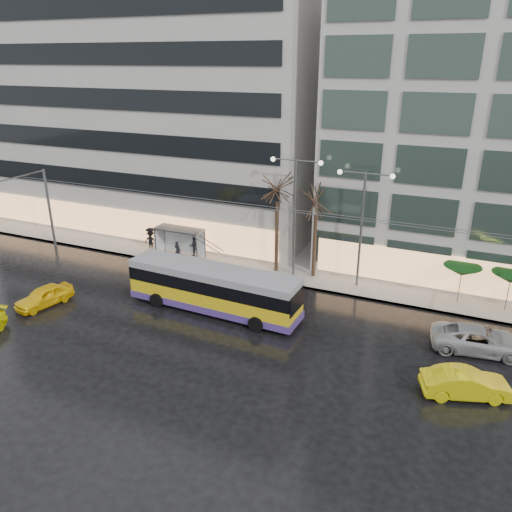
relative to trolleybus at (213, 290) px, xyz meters
The scene contains 19 objects.
ground 3.77m from the trolleybus, 73.30° to the right, with size 140.00×140.00×0.00m, color black.
sidewalk 11.19m from the trolleybus, 74.35° to the left, with size 80.00×10.00×0.15m, color gray.
kerb 6.63m from the trolleybus, 62.43° to the left, with size 80.00×0.10×0.15m, color slate.
building_left 23.75m from the trolleybus, 133.73° to the left, with size 34.00×14.00×22.00m, color #A9A6A2.
trolleybus is the anchor object (origin of this frame).
catenary 5.74m from the trolleybus, 66.66° to the left, with size 42.24×5.12×7.00m.
bus_shelter 10.45m from the trolleybus, 135.06° to the left, with size 4.20×1.60×2.51m.
street_lamp_near 9.23m from the trolleybus, 68.20° to the left, with size 3.96×0.36×9.03m.
street_lamp_far 11.73m from the trolleybus, 43.12° to the left, with size 3.96×0.36×8.53m.
tree_a 9.62m from the trolleybus, 79.00° to the left, with size 3.20×3.20×8.40m.
tree_b 10.31m from the trolleybus, 60.32° to the left, with size 3.20×3.20×7.70m.
parasol_a 16.88m from the trolleybus, 27.14° to the left, with size 2.50×2.50×2.65m.
parasol_b 19.59m from the trolleybus, 23.13° to the left, with size 2.50×2.50×2.65m.
taxi_a 11.75m from the trolleybus, 160.16° to the right, with size 1.60×3.97×1.35m, color yellow.
taxi_b 16.20m from the trolleybus, 10.76° to the right, with size 1.52×4.36×1.44m, color #D8CB0B.
sedan_silver 16.53m from the trolleybus, ahead, with size 2.45×5.32×1.48m, color #A8A8AD.
pedestrian_a 9.51m from the trolleybus, 136.46° to the left, with size 1.04×1.06×2.19m.
pedestrian_b 10.00m from the trolleybus, 127.55° to the left, with size 1.06×1.04×1.73m.
pedestrian_c 12.54m from the trolleybus, 143.81° to the left, with size 1.27×0.94×2.11m.
Camera 1 is at (13.58, -22.97, 15.93)m, focal length 35.00 mm.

